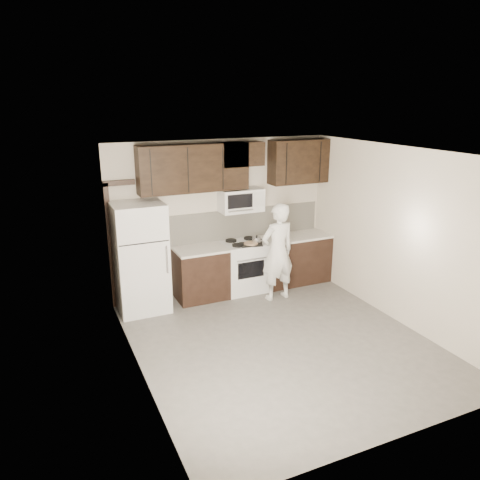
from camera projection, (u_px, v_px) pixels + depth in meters
floor at (281, 342)px, 6.73m from camera, size 4.50×4.50×0.00m
back_wall at (221, 216)px, 8.30m from camera, size 4.00×0.00×4.00m
ceiling at (286, 152)px, 5.95m from camera, size 4.50×4.50×0.00m
counter_run at (259, 264)px, 8.53m from camera, size 2.95×0.64×0.91m
stove at (244, 266)px, 8.41m from camera, size 0.76×0.66×0.94m
backsplash at (247, 223)px, 8.54m from camera, size 2.90×0.02×0.54m
upper_cabinets at (236, 164)px, 7.96m from camera, size 3.48×0.35×0.78m
microwave at (241, 200)px, 8.16m from camera, size 0.76×0.42×0.40m
refrigerator at (141, 258)px, 7.51m from camera, size 0.80×0.76×1.80m
door_trim at (112, 235)px, 7.55m from camera, size 0.50×0.08×2.12m
saucepan at (257, 240)px, 8.20m from camera, size 0.26×0.17×0.15m
baking_tray at (251, 244)px, 8.14m from camera, size 0.41×0.34×0.02m
pizza at (251, 243)px, 8.13m from camera, size 0.29×0.29×0.02m
person at (278, 252)px, 7.96m from camera, size 0.65×0.46×1.70m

